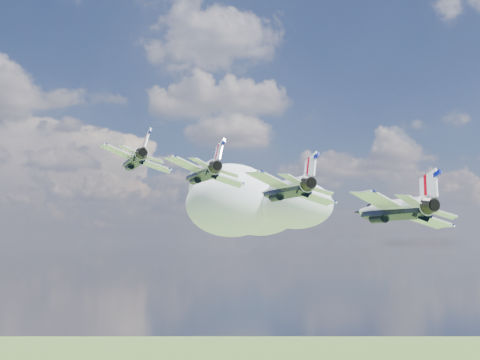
{
  "coord_description": "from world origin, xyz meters",
  "views": [
    {
      "loc": [
        -21.88,
        -55.97,
        154.63
      ],
      "look_at": [
        -9.54,
        9.98,
        161.69
      ],
      "focal_mm": 45.0,
      "sensor_mm": 36.0,
      "label": 1
    }
  ],
  "objects": [
    {
      "name": "cloud_far",
      "position": [
        33.04,
        196.06,
        172.59
      ],
      "size": [
        68.62,
        53.92,
        26.96
      ],
      "primitive_type": "ellipsoid",
      "color": "white"
    },
    {
      "name": "jet_0",
      "position": [
        -21.22,
        23.46,
        165.6
      ],
      "size": [
        11.88,
        14.86,
        6.77
      ],
      "primitive_type": null,
      "rotation": [
        0.0,
        0.33,
        0.15
      ],
      "color": "white"
    },
    {
      "name": "jet_1",
      "position": [
        -13.44,
        14.47,
        162.99
      ],
      "size": [
        11.88,
        14.86,
        6.77
      ],
      "primitive_type": null,
      "rotation": [
        0.0,
        0.33,
        0.15
      ],
      "color": "white"
    },
    {
      "name": "jet_2",
      "position": [
        -5.65,
        5.49,
        160.39
      ],
      "size": [
        11.88,
        14.86,
        6.77
      ],
      "primitive_type": null,
      "rotation": [
        0.0,
        0.33,
        0.15
      ],
      "color": "white"
    },
    {
      "name": "jet_3",
      "position": [
        2.14,
        -3.49,
        157.78
      ],
      "size": [
        11.88,
        14.86,
        6.77
      ],
      "primitive_type": null,
      "rotation": [
        0.0,
        0.33,
        0.15
      ],
      "color": "white"
    }
  ]
}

